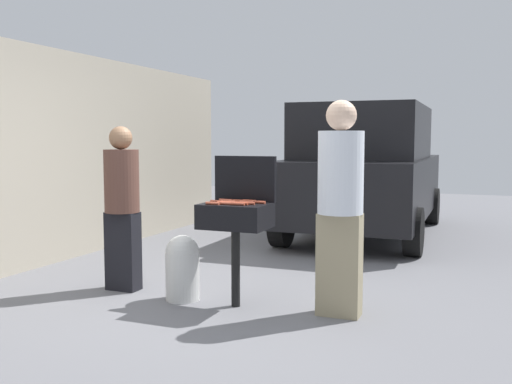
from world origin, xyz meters
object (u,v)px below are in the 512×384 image
at_px(hot_dog_5, 228,201).
at_px(person_right, 340,200).
at_px(hot_dog_9, 225,203).
at_px(bbq_grill, 235,220).
at_px(hot_dog_1, 236,202).
at_px(hot_dog_2, 213,203).
at_px(hot_dog_11, 237,204).
at_px(hot_dog_12, 248,203).
at_px(person_left, 122,202).
at_px(hot_dog_8, 224,203).
at_px(hot_dog_10, 247,202).
at_px(propane_tank, 182,266).
at_px(hot_dog_4, 226,200).
at_px(hot_dog_13, 241,203).
at_px(hot_dog_3, 228,202).
at_px(hot_dog_7, 259,202).
at_px(parked_minivan, 366,170).
at_px(hot_dog_0, 240,201).
at_px(hot_dog_6, 249,201).
at_px(hot_dog_14, 217,201).

height_order(hot_dog_5, person_right, person_right).
relative_size(hot_dog_9, person_right, 0.07).
relative_size(bbq_grill, person_right, 0.51).
distance_m(hot_dog_1, hot_dog_5, 0.11).
bearing_deg(hot_dog_2, hot_dog_11, 10.21).
xyz_separation_m(bbq_grill, hot_dog_12, (0.13, -0.03, 0.16)).
height_order(hot_dog_2, person_left, person_left).
relative_size(hot_dog_2, hot_dog_8, 1.00).
distance_m(hot_dog_10, hot_dog_11, 0.17).
bearing_deg(person_left, propane_tank, 8.47).
bearing_deg(person_left, hot_dog_1, 11.64).
xyz_separation_m(hot_dog_10, propane_tank, (-0.64, -0.05, -0.63)).
relative_size(hot_dog_4, hot_dog_13, 1.00).
distance_m(hot_dog_3, propane_tank, 0.80).
distance_m(hot_dog_8, person_left, 1.22).
distance_m(hot_dog_5, hot_dog_7, 0.29).
distance_m(hot_dog_5, hot_dog_13, 0.22).
bearing_deg(hot_dog_10, hot_dog_11, -94.90).
bearing_deg(bbq_grill, hot_dog_11, -58.55).
bearing_deg(hot_dog_12, hot_dog_13, -133.43).
bearing_deg(parked_minivan, hot_dog_2, 83.63).
bearing_deg(person_right, parked_minivan, -96.29).
xyz_separation_m(hot_dog_4, hot_dog_7, (0.34, -0.03, 0.00)).
xyz_separation_m(hot_dog_1, hot_dog_2, (-0.15, -0.16, 0.00)).
relative_size(hot_dog_11, hot_dog_12, 1.00).
relative_size(hot_dog_8, parked_minivan, 0.03).
bearing_deg(hot_dog_8, hot_dog_7, 31.87).
distance_m(hot_dog_9, hot_dog_10, 0.22).
xyz_separation_m(hot_dog_7, propane_tank, (-0.74, -0.09, -0.63)).
height_order(hot_dog_9, person_left, person_left).
distance_m(hot_dog_0, hot_dog_5, 0.11).
xyz_separation_m(hot_dog_7, hot_dog_11, (-0.12, -0.21, 0.00)).
relative_size(bbq_grill, person_left, 0.57).
bearing_deg(hot_dog_9, parked_minivan, 85.78).
bearing_deg(hot_dog_10, person_left, 178.00).
bearing_deg(hot_dog_3, hot_dog_7, 26.56).
distance_m(bbq_grill, hot_dog_10, 0.19).
relative_size(hot_dog_4, hot_dog_11, 1.00).
height_order(bbq_grill, person_left, person_left).
height_order(hot_dog_5, hot_dog_6, same).
relative_size(hot_dog_6, hot_dog_14, 1.00).
distance_m(hot_dog_4, parked_minivan, 4.28).
distance_m(hot_dog_4, hot_dog_7, 0.34).
height_order(hot_dog_14, person_right, person_right).
bearing_deg(hot_dog_3, person_left, 173.65).
relative_size(hot_dog_5, hot_dog_9, 1.00).
distance_m(hot_dog_2, hot_dog_11, 0.23).
bearing_deg(hot_dog_3, person_right, 7.44).
bearing_deg(hot_dog_7, hot_dog_0, 173.84).
height_order(hot_dog_1, hot_dog_8, same).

